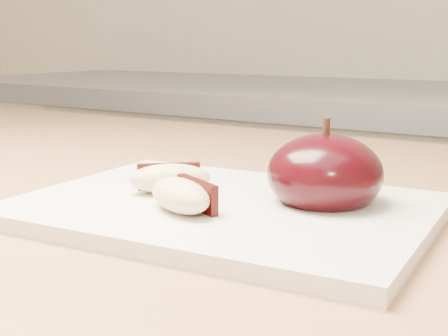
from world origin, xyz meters
The scene contains 4 objects.
cutting_board centered at (-0.02, 0.40, 0.91)m, with size 0.29×0.22×0.01m, color beige.
apple_half centered at (0.05, 0.43, 0.93)m, with size 0.09×0.09×0.07m.
apple_wedge_a centered at (-0.07, 0.40, 0.92)m, with size 0.07×0.06×0.02m.
apple_wedge_b centered at (-0.03, 0.36, 0.92)m, with size 0.07×0.05×0.02m.
Camera 1 is at (0.23, 0.03, 1.03)m, focal length 50.00 mm.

